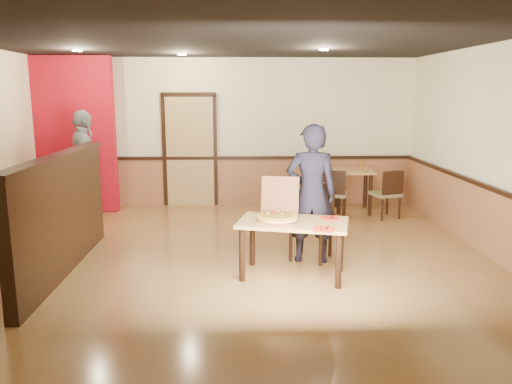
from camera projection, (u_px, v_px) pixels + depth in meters
floor at (229, 264)px, 6.39m from camera, size 7.00×7.00×0.00m
ceiling at (227, 37)px, 5.85m from camera, size 7.00×7.00×0.00m
wall_back at (232, 133)px, 9.55m from camera, size 7.00×0.00×7.00m
wall_right at (508, 154)px, 6.24m from camera, size 0.00×7.00×7.00m
wainscot_back at (232, 182)px, 9.71m from camera, size 7.00×0.04×0.90m
chair_rail_back at (232, 158)px, 9.60m from camera, size 7.00×0.06×0.06m
wainscot_right at (498, 227)px, 6.42m from camera, size 0.04×7.00×0.90m
chair_rail_right at (500, 192)px, 6.33m from camera, size 0.06×7.00×0.06m
back_door at (190, 151)px, 9.55m from camera, size 0.90×0.06×2.10m
booth_partition at (62, 213)px, 5.99m from camera, size 0.20×3.10×1.44m
red_accent_panel at (70, 135)px, 8.96m from camera, size 1.60×0.20×2.78m
spot_a at (77, 50)px, 7.53m from camera, size 0.14×0.14×0.02m
spot_b at (182, 54)px, 8.27m from camera, size 0.14×0.14×0.02m
spot_c at (324, 50)px, 7.37m from camera, size 0.14×0.14×0.02m
main_table at (293, 230)px, 5.87m from camera, size 1.40×1.00×0.68m
diner_chair at (313, 218)px, 6.55m from camera, size 0.66×0.66×0.99m
side_chair_left at (334, 192)px, 8.56m from camera, size 0.53×0.53×0.87m
side_chair_right at (388, 192)px, 8.60m from camera, size 0.54×0.54×0.86m
side_table at (353, 179)px, 9.16m from camera, size 0.78×0.78×0.77m
diner at (311, 194)px, 6.34m from camera, size 0.69×0.49×1.78m
passerby at (85, 166)px, 8.39m from camera, size 0.83×1.19×1.88m
pizza_box at (278, 215)px, 5.87m from camera, size 0.55×0.61×0.48m
pizza at (277, 217)px, 5.82m from camera, size 0.54×0.54×0.03m
napkin_near at (324, 229)px, 5.50m from camera, size 0.28×0.28×0.01m
napkin_far at (330, 218)px, 5.97m from camera, size 0.24×0.24×0.01m
condiment at (361, 166)px, 9.09m from camera, size 0.06×0.06×0.14m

